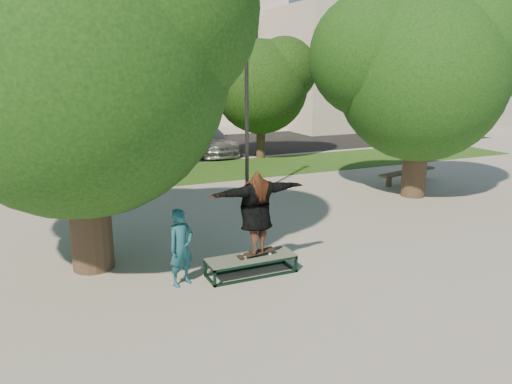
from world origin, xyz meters
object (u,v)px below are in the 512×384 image
tree_left (70,47)px  car_dark (114,139)px  tree_right (418,66)px  lamppost (247,98)px  bystander (181,247)px  bench (407,173)px  grind_box (251,265)px  car_silver_a (13,142)px  car_grey (134,142)px  car_silver_b (206,141)px

tree_left → car_dark: size_ratio=1.60×
tree_right → lamppost: 5.36m
bystander → bench: size_ratio=0.53×
bystander → lamppost: bearing=34.0°
grind_box → car_silver_a: 17.04m
car_silver_a → grind_box: bearing=-75.0°
tree_right → lamppost: bearing=158.7°
bench → tree_right: bearing=-142.4°
car_grey → grind_box: bearing=-99.1°
tree_right → grind_box: size_ratio=3.62×
bench → car_dark: car_dark is taller
car_silver_a → lamppost: bearing=-57.8°
grind_box → car_silver_b: (3.93, 14.21, 0.47)m
tree_right → car_silver_a: (-11.81, 12.67, -3.31)m
lamppost → car_silver_b: size_ratio=1.35×
grind_box → tree_left: bearing=149.2°
grind_box → car_grey: car_grey is taller
lamppost → car_grey: bearing=102.7°
car_grey → car_silver_b: bearing=-6.4°
bystander → car_grey: 14.16m
tree_right → bystander: 9.97m
bench → car_grey: car_grey is taller
bench → grind_box: bearing=-161.5°
lamppost → bystander: (-3.75, -5.54, -2.40)m
bench → car_dark: bearing=115.2°
car_grey → car_silver_b: 3.49m
car_grey → tree_left: bearing=-112.6°
car_silver_a → car_grey: 5.46m
tree_right → grind_box: tree_right is taller
lamppost → car_dark: size_ratio=1.38×
bystander → car_silver_b: size_ratio=0.33×
car_silver_a → tree_left: bearing=-84.2°
lamppost → bystander: size_ratio=4.09×
tree_right → car_silver_b: bearing=107.7°
tree_left → bench: size_ratio=2.50×
bystander → car_silver_a: bearing=79.0°
car_silver_b → bench: bearing=-66.0°
grind_box → car_silver_a: bearing=105.4°
tree_right → grind_box: (-7.28, -3.74, -3.90)m
car_silver_a → car_grey: car_grey is taller
tree_right → car_silver_a: size_ratio=1.42×
car_silver_a → car_silver_b: 8.74m
lamppost → car_dark: (-2.47, 10.49, -2.42)m
grind_box → bystander: 1.51m
tree_left → car_grey: tree_left is taller
tree_left → lamppost: 6.70m
tree_left → car_grey: 13.36m
grind_box → car_dark: size_ratio=0.41×
car_silver_a → car_dark: size_ratio=1.04×
grind_box → bystander: (-1.39, 0.11, 0.56)m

